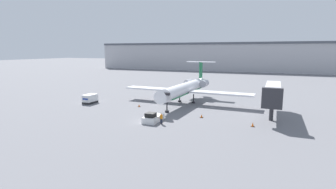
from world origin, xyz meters
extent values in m
plane|color=slate|center=(0.00, 0.00, 0.00)|extent=(600.00, 600.00, 0.00)
cube|color=#B2B2B7|center=(0.00, 120.00, 7.76)|extent=(180.00, 16.00, 15.53)
cube|color=#4C515B|center=(0.00, 120.00, 16.13)|extent=(180.00, 16.80, 1.20)
cylinder|color=white|center=(0.46, 16.42, 3.47)|extent=(3.41, 20.70, 2.64)
cone|color=white|center=(0.04, 5.06, 3.47)|extent=(2.72, 2.21, 2.64)
cube|color=black|center=(0.07, 5.90, 3.93)|extent=(2.27, 0.78, 0.44)
cone|color=white|center=(0.90, 28.17, 3.47)|extent=(2.49, 3.00, 2.38)
cube|color=#19723F|center=(0.46, 16.42, 2.61)|extent=(3.07, 18.63, 0.20)
cube|color=white|center=(8.80, 17.14, 2.87)|extent=(14.08, 3.65, 0.36)
cube|color=white|center=(-7.80, 17.75, 2.87)|extent=(14.08, 3.65, 0.36)
cylinder|color=#ADADB7|center=(2.89, 24.99, 3.80)|extent=(1.86, 3.12, 1.75)
cylinder|color=#ADADB7|center=(-1.33, 25.15, 3.80)|extent=(1.86, 3.12, 1.75)
cube|color=#19723F|center=(0.92, 28.75, 6.93)|extent=(0.32, 2.21, 4.29)
cube|color=white|center=(0.92, 28.75, 9.07)|extent=(7.78, 2.08, 0.20)
cylinder|color=black|center=(0.12, 7.11, 1.07)|extent=(0.24, 0.24, 2.14)
cylinder|color=black|center=(0.12, 7.11, 0.20)|extent=(0.80, 0.80, 0.40)
cylinder|color=black|center=(-1.20, 18.11, 1.07)|extent=(0.24, 0.24, 2.14)
cylinder|color=black|center=(-1.20, 18.11, 0.20)|extent=(0.80, 0.80, 0.40)
cylinder|color=black|center=(2.24, 17.98, 1.07)|extent=(0.24, 0.24, 2.14)
cylinder|color=black|center=(2.24, 17.98, 0.20)|extent=(0.80, 0.80, 0.40)
cube|color=silver|center=(0.48, 0.10, 0.52)|extent=(2.24, 4.43, 1.04)
cube|color=black|center=(0.48, -0.88, 1.39)|extent=(1.57, 1.60, 0.70)
cube|color=black|center=(0.48, 2.23, 0.37)|extent=(2.02, 0.30, 0.63)
cube|color=#232326|center=(-19.91, 8.82, 0.23)|extent=(2.05, 3.34, 0.45)
cube|color=silver|center=(-19.91, 8.82, 1.26)|extent=(2.05, 3.34, 1.62)
cube|color=navy|center=(-19.91, 7.13, 1.26)|extent=(1.44, 0.04, 0.36)
cube|color=#232838|center=(2.41, -0.81, 0.45)|extent=(0.32, 0.20, 0.89)
cube|color=orange|center=(2.41, -0.81, 1.24)|extent=(0.40, 0.24, 0.70)
sphere|color=tan|center=(2.41, -0.81, 1.73)|extent=(0.26, 0.26, 0.26)
cube|color=black|center=(-7.49, 9.62, 0.02)|extent=(0.57, 0.57, 0.04)
cone|color=orange|center=(-7.49, 9.62, 0.32)|extent=(0.41, 0.41, 0.57)
cube|color=black|center=(7.49, 5.81, 0.02)|extent=(0.59, 0.59, 0.04)
cone|color=orange|center=(7.49, 5.81, 0.32)|extent=(0.42, 0.42, 0.56)
cube|color=black|center=(16.61, 3.42, 0.02)|extent=(0.57, 0.57, 0.04)
cone|color=orange|center=(16.61, 3.42, 0.36)|extent=(0.41, 0.41, 0.64)
cylinder|color=#2D2D33|center=(19.23, 8.62, 1.60)|extent=(0.70, 0.70, 3.20)
cube|color=silver|center=(19.23, 12.67, 4.50)|extent=(2.60, 13.51, 2.60)
cube|color=#2D2D33|center=(19.23, 5.32, 4.50)|extent=(3.20, 1.20, 3.38)
camera|label=1|loc=(19.52, -39.36, 12.10)|focal=28.00mm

